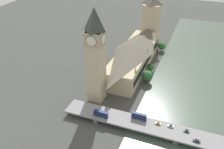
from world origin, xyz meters
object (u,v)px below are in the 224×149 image
Objects in this scene: car_northbound_lead at (197,141)px; clock_tower at (96,54)px; car_northbound_tail at (187,131)px; car_southbound_mid at (171,126)px; double_decker_bus_mid at (101,114)px; victoria_tower at (151,20)px; car_northbound_mid at (158,123)px; double_decker_bus_rear at (139,116)px; road_bridge at (177,134)px; parliament_hall at (134,56)px.

clock_tower is at bearing -17.49° from car_northbound_lead.
clock_tower reaches higher than car_northbound_tail.
double_decker_bus_mid is at bearing 8.47° from car_southbound_mid.
car_southbound_mid is (-50.87, 146.64, -21.92)m from victoria_tower.
clock_tower is 67.89m from car_northbound_mid.
car_northbound_mid is at bearing -15.26° from car_northbound_lead.
double_decker_bus_rear is (-40.92, 17.98, -33.44)m from clock_tower.
victoria_tower is at bearing -89.39° from double_decker_bus_mid.
car_northbound_lead is at bearing 162.51° from clock_tower.
car_northbound_tail reaches higher than car_northbound_lead.
car_southbound_mid is at bearing -23.04° from car_northbound_lead.
car_southbound_mid is at bearing -177.41° from car_northbound_mid.
double_decker_bus_rear is 2.32× the size of car_northbound_lead.
car_southbound_mid is at bearing 179.87° from double_decker_bus_rear.
clock_tower reaches higher than victoria_tower.
road_bridge is (-56.18, 150.46, -23.56)m from victoria_tower.
double_decker_bus_rear is (-26.60, -7.38, 0.16)m from double_decker_bus_mid.
car_southbound_mid is (10.92, -0.81, 0.01)m from car_northbound_tail.
car_northbound_lead is at bearing 127.91° from parliament_hall.
parliament_hall is at bearing -88.97° from double_decker_bus_mid.
double_decker_bus_rear is 41.46m from car_northbound_lead.
car_northbound_mid is at bearing 117.46° from parliament_hall.
double_decker_bus_rear is 2.74× the size of car_northbound_mid.
double_decker_bus_rear reaches higher than car_northbound_tail.
victoria_tower reaches higher than double_decker_bus_mid.
double_decker_bus_mid is (-1.58, 88.09, -4.82)m from parliament_hall.
car_northbound_mid is at bearing 106.02° from victoria_tower.
double_decker_bus_rear is at bearing -0.13° from car_southbound_mid.
parliament_hall is 102.52m from car_northbound_tail.
car_northbound_mid is at bearing -13.82° from road_bridge.
double_decker_bus_mid reaches higher than car_northbound_lead.
road_bridge is at bearing 162.39° from clock_tower.
clock_tower is 19.28× the size of car_northbound_mid.
double_decker_bus_rear is (-28.18, 80.71, -4.66)m from parliament_hall.
double_decker_bus_mid is at bearing 91.03° from parliament_hall.
car_northbound_mid is 1.05× the size of car_northbound_tail.
car_northbound_lead is at bearing 163.18° from road_bridge.
double_decker_bus_mid reaches higher than car_southbound_mid.
clock_tower is at bearing -14.20° from car_northbound_tail.
road_bridge is at bearing 144.23° from car_southbound_mid.
double_decker_bus_mid is 41.22m from car_northbound_mid.
road_bridge is 6.58m from car_northbound_tail.
car_northbound_lead is at bearing 136.07° from car_northbound_tail.
victoria_tower is 155.28m from double_decker_bus_mid.
victoria_tower is (-12.68, -128.60, -13.49)m from clock_tower.
double_decker_bus_mid is 2.31× the size of car_northbound_lead.
car_southbound_mid is at bearing 164.16° from clock_tower.
victoria_tower is at bearing -89.95° from parliament_hall.
double_decker_bus_mid is (54.54, 3.51, 3.46)m from road_bridge.
victoria_tower is 5.41× the size of double_decker_bus_rear.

